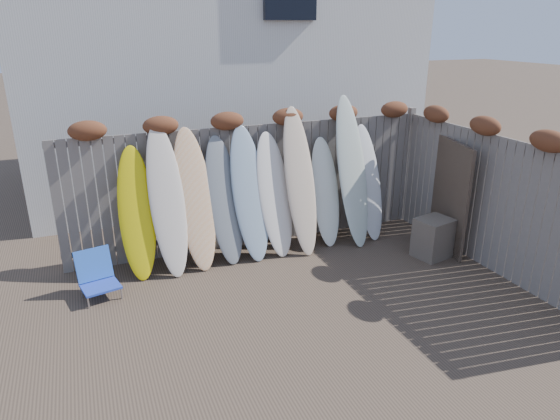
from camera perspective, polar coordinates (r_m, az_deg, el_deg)
name	(u,v)px	position (r m, az deg, el deg)	size (l,w,h in m)	color
ground	(315,313)	(6.54, 4.00, -11.69)	(80.00, 80.00, 0.00)	#493A2D
back_fence	(256,175)	(8.11, -2.76, 4.00)	(6.05, 0.28, 2.24)	slate
right_fence	(495,195)	(7.90, 23.36, 1.57)	(0.28, 4.40, 2.24)	slate
house	(212,38)	(11.84, -7.73, 18.91)	(8.50, 5.50, 6.33)	silver
beach_chair	(97,275)	(7.23, -20.18, -7.02)	(0.57, 0.59, 0.63)	#2541BB
wooden_crate	(433,238)	(8.24, 17.12, -3.05)	(0.54, 0.45, 0.63)	#473A35
lattice_panel	(450,196)	(8.44, 18.81, 1.49)	(0.05, 1.19, 1.78)	brown
surfboard_0	(137,213)	(7.42, -16.06, -0.38)	(0.51, 0.07, 1.95)	yellow
surfboard_1	(167,201)	(7.38, -12.77, 0.98)	(0.51, 0.07, 2.25)	beige
surfboard_2	(195,200)	(7.50, -9.70, 1.18)	(0.55, 0.07, 2.16)	#DBBE73
surfboard_3	(224,200)	(7.64, -6.38, 1.09)	(0.52, 0.07, 2.00)	slate
surfboard_4	(250,194)	(7.71, -3.50, 1.86)	(0.55, 0.07, 2.13)	#8CA4BB
surfboard_5	(275,195)	(7.85, -0.63, 1.75)	(0.54, 0.07, 2.00)	white
surfboard_6	(300,182)	(7.90, 2.32, 3.26)	(0.49, 0.07, 2.38)	beige
surfboard_7	(325,192)	(8.28, 5.20, 2.07)	(0.46, 0.07, 1.82)	white
surfboard_8	(352,172)	(8.29, 8.24, 4.35)	(0.50, 0.07, 2.52)	beige
surfboard_9	(368,183)	(8.60, 10.05, 3.09)	(0.48, 0.07, 1.99)	silver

